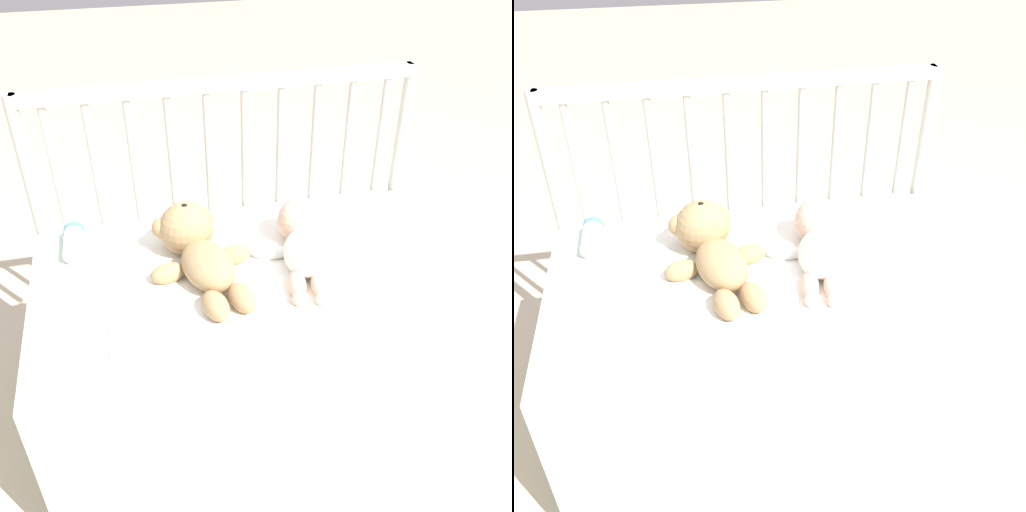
{
  "view_description": "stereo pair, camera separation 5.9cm",
  "coord_description": "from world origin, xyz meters",
  "views": [
    {
      "loc": [
        -0.29,
        -1.17,
        1.45
      ],
      "look_at": [
        0.0,
        -0.0,
        0.59
      ],
      "focal_mm": 40.0,
      "sensor_mm": 36.0,
      "label": 1
    },
    {
      "loc": [
        -0.23,
        -1.19,
        1.45
      ],
      "look_at": [
        0.0,
        -0.0,
        0.59
      ],
      "focal_mm": 40.0,
      "sensor_mm": 36.0,
      "label": 2
    }
  ],
  "objects": [
    {
      "name": "ground_plane",
      "position": [
        0.0,
        0.0,
        0.0
      ],
      "size": [
        12.0,
        12.0,
        0.0
      ],
      "primitive_type": "plane",
      "color": "#C6B293"
    },
    {
      "name": "crib_mattress",
      "position": [
        0.0,
        0.0,
        0.27
      ],
      "size": [
        1.16,
        0.68,
        0.53
      ],
      "color": "silver",
      "rests_on": "ground_plane"
    },
    {
      "name": "crib_rail",
      "position": [
        0.0,
        0.36,
        0.66
      ],
      "size": [
        1.16,
        0.04,
        0.94
      ],
      "color": "beige",
      "rests_on": "ground_plane"
    },
    {
      "name": "teddy_bear",
      "position": [
        -0.14,
        0.07,
        0.59
      ],
      "size": [
        0.29,
        0.42,
        0.15
      ],
      "color": "tan",
      "rests_on": "crib_mattress"
    },
    {
      "name": "baby",
      "position": [
        0.14,
        0.05,
        0.58
      ],
      "size": [
        0.29,
        0.38,
        0.13
      ],
      "color": "white",
      "rests_on": "crib_mattress"
    },
    {
      "name": "blanket",
      "position": [
        -0.01,
        -0.0,
        0.53
      ],
      "size": [
        0.75,
        0.53,
        0.01
      ],
      "color": "white",
      "rests_on": "crib_mattress"
    },
    {
      "name": "baby_bottle",
      "position": [
        -0.47,
        0.24,
        0.56
      ],
      "size": [
        0.06,
        0.16,
        0.06
      ],
      "color": "#F4E5CC",
      "rests_on": "crib_mattress"
    }
  ]
}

